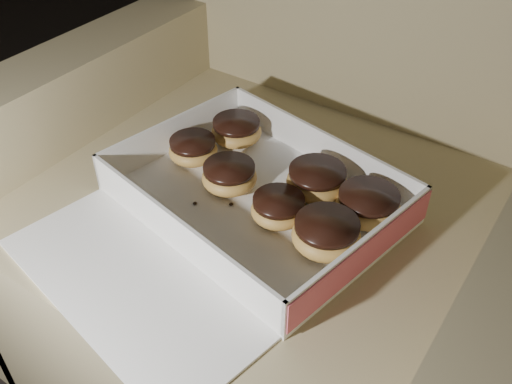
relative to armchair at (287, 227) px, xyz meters
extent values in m
cube|color=tan|center=(0.00, -0.05, -0.09)|extent=(0.76, 0.76, 0.44)
cube|color=tan|center=(-0.41, -0.05, -0.02)|extent=(0.13, 0.76, 0.59)
cube|color=tan|center=(0.41, -0.05, -0.02)|extent=(0.13, 0.76, 0.59)
cube|color=white|center=(0.00, -0.11, 0.14)|extent=(0.47, 0.39, 0.01)
cube|color=white|center=(0.03, 0.04, 0.17)|extent=(0.41, 0.09, 0.06)
cube|color=white|center=(-0.03, -0.26, 0.17)|extent=(0.41, 0.09, 0.06)
cube|color=white|center=(-0.20, -0.07, 0.17)|extent=(0.07, 0.31, 0.06)
cube|color=white|center=(0.21, -0.15, 0.17)|extent=(0.07, 0.31, 0.06)
cube|color=#D75669|center=(0.21, -0.15, 0.17)|extent=(0.06, 0.30, 0.05)
cube|color=white|center=(-0.04, -0.35, 0.13)|extent=(0.44, 0.26, 0.01)
ellipsoid|color=#EAAB52|center=(-0.12, 0.01, 0.16)|extent=(0.09, 0.09, 0.04)
cylinder|color=black|center=(-0.12, 0.01, 0.18)|extent=(0.08, 0.08, 0.01)
ellipsoid|color=#EAAB52|center=(-0.05, -0.10, 0.16)|extent=(0.09, 0.09, 0.04)
cylinder|color=black|center=(-0.05, -0.10, 0.18)|extent=(0.08, 0.08, 0.01)
ellipsoid|color=#EAAB52|center=(0.17, -0.05, 0.16)|extent=(0.10, 0.10, 0.05)
cylinder|color=black|center=(0.17, -0.05, 0.18)|extent=(0.09, 0.09, 0.01)
ellipsoid|color=#EAAB52|center=(0.07, -0.04, 0.16)|extent=(0.10, 0.10, 0.05)
cylinder|color=black|center=(0.07, -0.04, 0.18)|extent=(0.09, 0.09, 0.01)
ellipsoid|color=#EAAB52|center=(-0.15, -0.08, 0.16)|extent=(0.08, 0.08, 0.04)
cylinder|color=black|center=(-0.15, -0.08, 0.18)|extent=(0.08, 0.08, 0.01)
ellipsoid|color=#EAAB52|center=(0.06, -0.12, 0.16)|extent=(0.08, 0.08, 0.04)
cylinder|color=black|center=(0.06, -0.12, 0.18)|extent=(0.08, 0.08, 0.01)
ellipsoid|color=#EAAB52|center=(0.15, -0.14, 0.16)|extent=(0.10, 0.10, 0.05)
cylinder|color=black|center=(0.15, -0.14, 0.18)|extent=(0.09, 0.09, 0.01)
ellipsoid|color=black|center=(-0.07, -0.17, 0.14)|extent=(0.01, 0.01, 0.00)
ellipsoid|color=black|center=(-0.17, -0.20, 0.14)|extent=(0.01, 0.01, 0.00)
ellipsoid|color=black|center=(-0.02, -0.14, 0.14)|extent=(0.01, 0.01, 0.00)
camera|label=1|loc=(0.39, -0.68, 0.73)|focal=40.00mm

